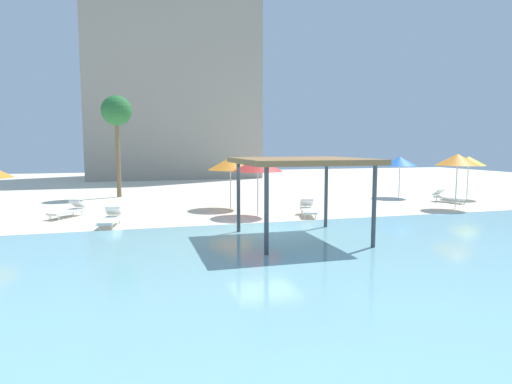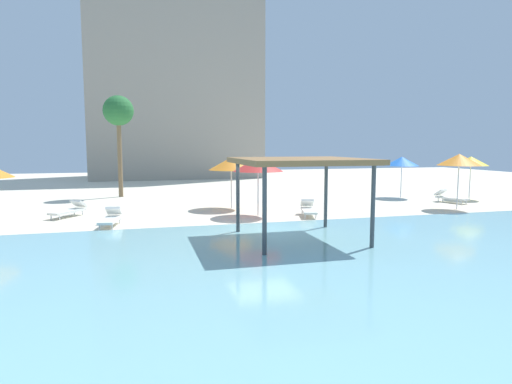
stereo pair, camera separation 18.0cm
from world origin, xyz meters
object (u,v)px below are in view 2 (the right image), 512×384
object	(u,v)px
beach_umbrella_orange_5	(231,164)
lounge_chair_2	(111,218)
shade_pavilion	(300,163)
lounge_chair_1	(449,197)
beach_umbrella_red_1	(258,164)
palm_tree_1	(118,113)
beach_umbrella_blue_3	(402,161)
beach_umbrella_orange_2	(459,160)
lounge_chair_3	(70,210)
beach_umbrella_yellow_4	(471,161)
lounge_chair_0	(308,209)

from	to	relation	value
beach_umbrella_orange_5	lounge_chair_2	distance (m)	7.11
shade_pavilion	lounge_chair_1	distance (m)	14.11
beach_umbrella_red_1	palm_tree_1	xyz separation A→B (m)	(-6.56, 9.52, 2.92)
beach_umbrella_orange_5	lounge_chair_1	xyz separation A→B (m)	(12.71, -1.00, -2.02)
shade_pavilion	beach_umbrella_blue_3	bearing A→B (deg)	43.00
shade_pavilion	beach_umbrella_orange_2	world-z (taller)	beach_umbrella_orange_2
beach_umbrella_orange_5	lounge_chair_3	bearing A→B (deg)	-175.23
beach_umbrella_orange_5	beach_umbrella_yellow_4	bearing A→B (deg)	0.42
beach_umbrella_red_1	beach_umbrella_yellow_4	xyz separation A→B (m)	(14.33, 2.72, -0.07)
beach_umbrella_orange_5	lounge_chair_1	distance (m)	12.91
beach_umbrella_blue_3	lounge_chair_1	bearing A→B (deg)	-65.37
shade_pavilion	beach_umbrella_red_1	bearing A→B (deg)	89.95
lounge_chair_3	beach_umbrella_orange_2	bearing A→B (deg)	116.38
shade_pavilion	palm_tree_1	xyz separation A→B (m)	(-6.56, 14.99, 2.65)
beach_umbrella_red_1	lounge_chair_2	bearing A→B (deg)	-171.75
beach_umbrella_red_1	lounge_chair_0	world-z (taller)	beach_umbrella_red_1
lounge_chair_2	beach_umbrella_yellow_4	bearing A→B (deg)	109.11
beach_umbrella_orange_5	beach_umbrella_orange_2	bearing A→B (deg)	-16.38
beach_umbrella_orange_2	beach_umbrella_blue_3	xyz separation A→B (m)	(0.11, 5.18, -0.27)
beach_umbrella_orange_5	lounge_chair_2	xyz separation A→B (m)	(-5.81, -3.56, -2.02)
beach_umbrella_blue_3	beach_umbrella_orange_5	xyz separation A→B (m)	(-11.40, -1.86, 0.05)
beach_umbrella_blue_3	lounge_chair_0	bearing A→B (deg)	-148.41
lounge_chair_2	lounge_chair_3	distance (m)	3.52
beach_umbrella_red_1	lounge_chair_1	bearing A→B (deg)	7.67
beach_umbrella_orange_2	shade_pavilion	bearing A→B (deg)	-155.70
beach_umbrella_yellow_4	lounge_chair_0	distance (m)	12.69
shade_pavilion	lounge_chair_2	bearing A→B (deg)	145.37
lounge_chair_0	lounge_chair_1	distance (m)	9.97
beach_umbrella_blue_3	lounge_chair_2	bearing A→B (deg)	-162.51
lounge_chair_0	palm_tree_1	size ratio (longest dim) A/B	0.31
beach_umbrella_yellow_4	lounge_chair_1	xyz separation A→B (m)	(-2.36, -1.11, -2.01)
beach_umbrella_orange_5	beach_umbrella_blue_3	bearing A→B (deg)	9.29
beach_umbrella_yellow_4	lounge_chair_1	bearing A→B (deg)	-154.80
beach_umbrella_blue_3	beach_umbrella_red_1	bearing A→B (deg)	-157.23
lounge_chair_1	lounge_chair_3	bearing A→B (deg)	-110.32
shade_pavilion	beach_umbrella_orange_5	bearing A→B (deg)	95.17
lounge_chair_1	beach_umbrella_red_1	bearing A→B (deg)	-101.68
palm_tree_1	lounge_chair_3	bearing A→B (deg)	-104.67
beach_umbrella_blue_3	beach_umbrella_yellow_4	size ratio (longest dim) A/B	0.99
beach_umbrella_blue_3	lounge_chair_2	world-z (taller)	beach_umbrella_blue_3
beach_umbrella_red_1	beach_umbrella_yellow_4	world-z (taller)	beach_umbrella_red_1
palm_tree_1	lounge_chair_1	bearing A→B (deg)	-23.09
beach_umbrella_red_1	beach_umbrella_orange_2	world-z (taller)	beach_umbrella_orange_2
lounge_chair_2	beach_umbrella_blue_3	bearing A→B (deg)	116.63
beach_umbrella_yellow_4	lounge_chair_2	world-z (taller)	beach_umbrella_yellow_4
shade_pavilion	lounge_chair_0	world-z (taller)	shade_pavilion
beach_umbrella_yellow_4	palm_tree_1	size ratio (longest dim) A/B	0.41
lounge_chair_1	palm_tree_1	distance (m)	20.76
shade_pavilion	palm_tree_1	distance (m)	16.57
beach_umbrella_blue_3	beach_umbrella_orange_5	size ratio (longest dim) A/B	0.97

